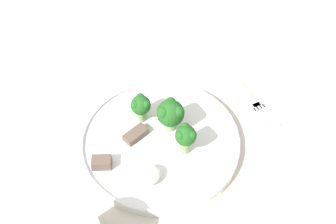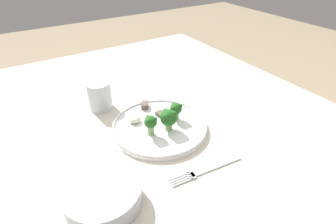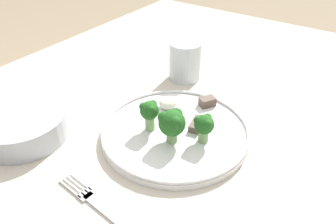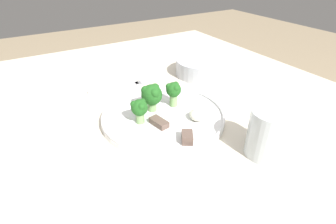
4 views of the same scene
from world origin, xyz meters
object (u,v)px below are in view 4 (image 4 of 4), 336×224
at_px(fork, 123,86).
at_px(cream_bowl, 202,67).
at_px(dinner_plate, 163,116).
at_px(drinking_glass, 268,136).

bearing_deg(fork, cream_bowl, 80.16).
relative_size(dinner_plate, drinking_glass, 3.01).
distance_m(cream_bowl, drinking_glass, 0.38).
bearing_deg(drinking_glass, cream_bowl, 160.69).
bearing_deg(dinner_plate, drinking_glass, 27.55).
height_order(dinner_plate, drinking_glass, drinking_glass).
distance_m(dinner_plate, drinking_glass, 0.23).
relative_size(dinner_plate, fork, 1.38).
bearing_deg(dinner_plate, cream_bowl, 124.77).
bearing_deg(cream_bowl, dinner_plate, -55.23).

